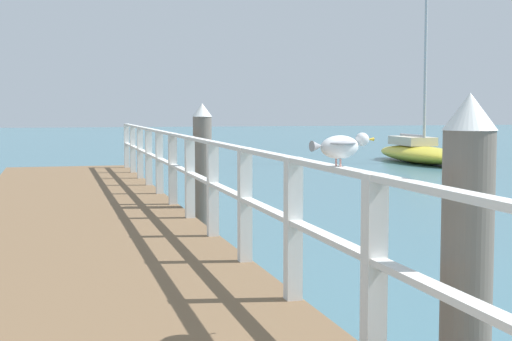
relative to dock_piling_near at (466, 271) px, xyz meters
name	(u,v)px	position (x,y,z in m)	size (l,w,h in m)	color
pier_deck	(82,236)	(-1.81, 6.55, -0.79)	(3.02, 20.13, 0.39)	brown
pier_railing	(190,168)	(-0.38, 6.55, 0.08)	(0.12, 18.65, 1.10)	silver
dock_piling_near	(466,271)	(0.00, 0.00, 0.00)	(0.29, 0.29, 1.95)	#6B6056
dock_piling_far	(202,168)	(0.00, 7.63, 0.00)	(0.29, 0.29, 1.95)	#6B6056
seagull_foreground	(341,146)	(-0.37, 0.93, 0.64)	(0.47, 0.22, 0.21)	white
boat_0	(420,152)	(10.16, 20.69, -0.61)	(2.11, 6.06, 8.11)	gold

